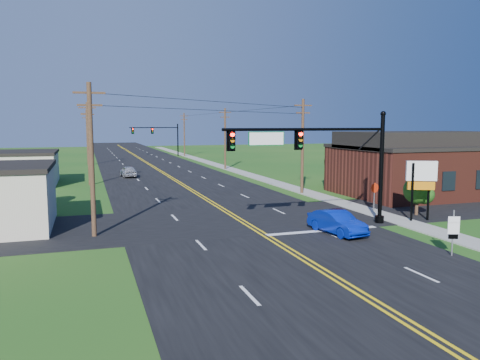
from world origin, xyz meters
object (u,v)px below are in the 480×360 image
object	(u,v)px
signal_mast_main	(321,154)
stop_sign	(375,191)
signal_mast_far	(157,135)
blue_car	(337,223)
route_sign	(453,230)

from	to	relation	value
signal_mast_main	stop_sign	xyz separation A→B (m)	(6.74, 3.98, -3.19)
signal_mast_far	blue_car	bearing A→B (deg)	-89.99
signal_mast_main	stop_sign	size ratio (longest dim) A/B	5.20
route_sign	stop_sign	world-z (taller)	route_sign
signal_mast_far	stop_sign	xyz separation A→B (m)	(6.64, -68.02, -2.98)
blue_car	route_sign	size ratio (longest dim) A/B	1.79
route_sign	signal_mast_main	bearing A→B (deg)	130.08
stop_sign	blue_car	bearing A→B (deg)	-147.29
signal_mast_main	route_sign	world-z (taller)	signal_mast_main
signal_mast_main	signal_mast_far	world-z (taller)	same
blue_car	signal_mast_far	bearing A→B (deg)	81.63
signal_mast_main	blue_car	distance (m)	4.49
signal_mast_far	blue_car	distance (m)	74.03
signal_mast_main	signal_mast_far	bearing A→B (deg)	89.92
blue_car	stop_sign	world-z (taller)	stop_sign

